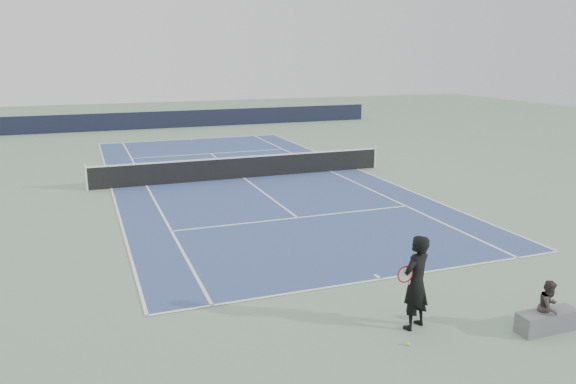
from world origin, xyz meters
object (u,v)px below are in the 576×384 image
object	(u,v)px
tennis_net	(243,167)
tennis_ball	(408,344)
tennis_player	(416,282)
spectator_bench	(548,314)

from	to	relation	value
tennis_net	tennis_ball	bearing A→B (deg)	-94.19
tennis_player	spectator_bench	size ratio (longest dim) A/B	1.44
spectator_bench	tennis_net	bearing A→B (deg)	96.62
tennis_net	tennis_ball	size ratio (longest dim) A/B	185.41
tennis_net	spectator_bench	xyz separation A→B (m)	(1.77, -15.24, -0.15)
tennis_net	spectator_bench	world-z (taller)	tennis_net
tennis_player	spectator_bench	bearing A→B (deg)	-23.43
tennis_player	tennis_ball	size ratio (longest dim) A/B	27.44
tennis_ball	spectator_bench	world-z (taller)	spectator_bench
tennis_player	tennis_ball	xyz separation A→B (m)	(-0.48, -0.58, -0.92)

